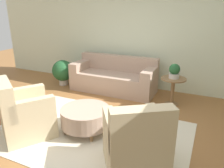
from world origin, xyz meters
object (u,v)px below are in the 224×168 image
at_px(couch, 114,78).
at_px(armchair_left, 24,114).
at_px(ottoman_table, 86,116).
at_px(side_table, 173,87).
at_px(potted_plant_on_side_table, 174,71).
at_px(armchair_right, 136,144).
at_px(potted_plant_floor, 63,71).

relative_size(couch, armchair_left, 2.01).
height_order(armchair_left, ottoman_table, armchair_left).
height_order(ottoman_table, side_table, side_table).
bearing_deg(side_table, couch, 169.22).
bearing_deg(potted_plant_on_side_table, ottoman_table, -123.68).
height_order(armchair_right, potted_plant_on_side_table, armchair_right).
bearing_deg(side_table, potted_plant_floor, 178.09).
relative_size(armchair_left, armchair_right, 1.00).
relative_size(couch, side_table, 3.44).
bearing_deg(armchair_left, side_table, 48.60).
distance_m(potted_plant_on_side_table, potted_plant_floor, 3.04).
distance_m(ottoman_table, side_table, 2.10).
relative_size(armchair_right, ottoman_table, 1.26).
distance_m(ottoman_table, potted_plant_floor, 2.61).
xyz_separation_m(armchair_left, ottoman_table, (0.86, 0.54, -0.11)).
distance_m(couch, side_table, 1.57).
bearing_deg(ottoman_table, armchair_left, -147.52).
relative_size(couch, potted_plant_floor, 3.06).
bearing_deg(potted_plant_on_side_table, couch, 169.22).
bearing_deg(potted_plant_on_side_table, potted_plant_floor, 178.09).
relative_size(armchair_right, potted_plant_on_side_table, 3.40).
relative_size(armchair_left, ottoman_table, 1.26).
distance_m(side_table, potted_plant_floor, 3.01).
height_order(couch, ottoman_table, couch).
height_order(armchair_left, side_table, armchair_left).
bearing_deg(armchair_right, ottoman_table, 153.57).
distance_m(armchair_left, side_table, 3.05).
relative_size(potted_plant_on_side_table, potted_plant_floor, 0.45).
bearing_deg(ottoman_table, side_table, 56.32).
height_order(couch, side_table, couch).
distance_m(armchair_left, armchair_right, 1.95).
distance_m(side_table, potted_plant_on_side_table, 0.35).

